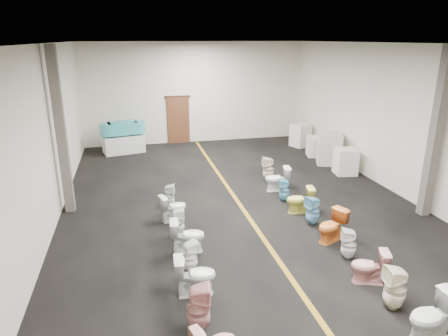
{
  "coord_description": "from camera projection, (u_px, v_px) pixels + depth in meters",
  "views": [
    {
      "loc": [
        -2.93,
        -10.06,
        4.63
      ],
      "look_at": [
        -0.31,
        1.0,
        0.92
      ],
      "focal_mm": 32.0,
      "sensor_mm": 36.0,
      "label": 1
    }
  ],
  "objects": [
    {
      "name": "appliance_crate_b",
      "position": [
        329.0,
        149.0,
        15.27
      ],
      "size": [
        1.12,
        1.12,
        1.19
      ],
      "primitive_type": "cube",
      "rotation": [
        0.0,
        0.0,
        -0.37
      ],
      "color": "beige",
      "rests_on": "floor"
    },
    {
      "name": "toilet_left_6",
      "position": [
        187.0,
        236.0,
        8.97
      ],
      "size": [
        0.81,
        0.52,
        0.78
      ],
      "primitive_type": "imported",
      "rotation": [
        0.0,
        0.0,
        1.47
      ],
      "color": "white",
      "rests_on": "floor"
    },
    {
      "name": "toilet_right_9",
      "position": [
        277.0,
        179.0,
        12.59
      ],
      "size": [
        0.83,
        0.54,
        0.79
      ],
      "primitive_type": "imported",
      "rotation": [
        0.0,
        0.0,
        -1.71
      ],
      "color": "white",
      "rests_on": "floor"
    },
    {
      "name": "toilet_right_5",
      "position": [
        332.0,
        226.0,
        9.44
      ],
      "size": [
        0.87,
        0.71,
        0.78
      ],
      "primitive_type": "imported",
      "rotation": [
        0.0,
        0.0,
        -1.15
      ],
      "color": "orange",
      "rests_on": "floor"
    },
    {
      "name": "toilet_left_4",
      "position": [
        195.0,
        275.0,
        7.47
      ],
      "size": [
        0.8,
        0.49,
        0.79
      ],
      "primitive_type": "imported",
      "rotation": [
        0.0,
        0.0,
        1.51
      ],
      "color": "white",
      "rests_on": "floor"
    },
    {
      "name": "aisle_stripe",
      "position": [
        242.0,
        208.0,
        11.38
      ],
      "size": [
        0.12,
        15.6,
        0.01
      ],
      "primitive_type": "cube",
      "color": "#906415",
      "rests_on": "floor"
    },
    {
      "name": "ceiling",
      "position": [
        245.0,
        43.0,
        9.98
      ],
      "size": [
        16.0,
        16.0,
        0.0
      ],
      "primitive_type": "plane",
      "rotation": [
        3.14,
        0.0,
        0.0
      ],
      "color": "black",
      "rests_on": "ground"
    },
    {
      "name": "door_frame",
      "position": [
        178.0,
        97.0,
        17.9
      ],
      "size": [
        1.15,
        0.08,
        0.1
      ],
      "primitive_type": "cube",
      "color": "#331C11",
      "rests_on": "back_door"
    },
    {
      "name": "back_door",
      "position": [
        178.0,
        120.0,
        18.22
      ],
      "size": [
        1.0,
        0.1,
        2.1
      ],
      "primitive_type": "cube",
      "color": "#562D19",
      "rests_on": "floor"
    },
    {
      "name": "display_table",
      "position": [
        124.0,
        144.0,
        16.86
      ],
      "size": [
        1.78,
        1.17,
        0.73
      ],
      "primitive_type": "cube",
      "rotation": [
        0.0,
        0.0,
        0.23
      ],
      "color": "silver",
      "rests_on": "floor"
    },
    {
      "name": "wall_left",
      "position": [
        44.0,
        142.0,
        9.58
      ],
      "size": [
        0.0,
        16.0,
        16.0
      ],
      "primitive_type": "plane",
      "rotation": [
        1.57,
        0.0,
        1.57
      ],
      "color": "beige",
      "rests_on": "ground"
    },
    {
      "name": "floor",
      "position": [
        242.0,
        208.0,
        11.38
      ],
      "size": [
        16.0,
        16.0,
        0.0
      ],
      "primitive_type": "plane",
      "color": "black",
      "rests_on": "ground"
    },
    {
      "name": "column_left",
      "position": [
        61.0,
        132.0,
        10.56
      ],
      "size": [
        0.25,
        0.25,
        4.5
      ],
      "primitive_type": "cube",
      "color": "#59544C",
      "rests_on": "floor"
    },
    {
      "name": "bathtub",
      "position": [
        122.0,
        128.0,
        16.64
      ],
      "size": [
        1.84,
        0.9,
        0.55
      ],
      "rotation": [
        0.0,
        0.0,
        0.2
      ],
      "color": "teal",
      "rests_on": "display_table"
    },
    {
      "name": "toilet_right_7",
      "position": [
        300.0,
        200.0,
        11.0
      ],
      "size": [
        0.79,
        0.53,
        0.75
      ],
      "primitive_type": "imported",
      "rotation": [
        0.0,
        0.0,
        -1.73
      ],
      "color": "#DFD556",
      "rests_on": "floor"
    },
    {
      "name": "wall_right",
      "position": [
        406.0,
        123.0,
        11.78
      ],
      "size": [
        0.0,
        16.0,
        16.0
      ],
      "primitive_type": "plane",
      "rotation": [
        1.57,
        0.0,
        -1.57
      ],
      "color": "beige",
      "rests_on": "ground"
    },
    {
      "name": "toilet_right_8",
      "position": [
        284.0,
        190.0,
        11.8
      ],
      "size": [
        0.4,
        0.39,
        0.69
      ],
      "primitive_type": "imported",
      "rotation": [
        0.0,
        0.0,
        -1.89
      ],
      "color": "#62B0D3",
      "rests_on": "floor"
    },
    {
      "name": "toilet_left_3",
      "position": [
        199.0,
        308.0,
        6.51
      ],
      "size": [
        0.45,
        0.44,
        0.86
      ],
      "primitive_type": "imported",
      "rotation": [
        0.0,
        0.0,
        1.42
      ],
      "color": "#D59090",
      "rests_on": "floor"
    },
    {
      "name": "wall_back",
      "position": [
        195.0,
        93.0,
        18.08
      ],
      "size": [
        10.0,
        0.0,
        10.0
      ],
      "primitive_type": "plane",
      "rotation": [
        1.57,
        0.0,
        0.0
      ],
      "color": "beige",
      "rests_on": "ground"
    },
    {
      "name": "toilet_right_2",
      "position": [
        395.0,
        288.0,
        7.04
      ],
      "size": [
        0.43,
        0.42,
        0.85
      ],
      "primitive_type": "imported",
      "rotation": [
        0.0,
        0.0,
        -1.68
      ],
      "color": "#F6ECCD",
      "rests_on": "floor"
    },
    {
      "name": "appliance_crate_a",
      "position": [
        346.0,
        162.0,
        14.16
      ],
      "size": [
        0.81,
        0.81,
        0.91
      ],
      "primitive_type": "cube",
      "rotation": [
        0.0,
        0.0,
        -0.15
      ],
      "color": "silver",
      "rests_on": "floor"
    },
    {
      "name": "appliance_crate_c",
      "position": [
        316.0,
        146.0,
        16.34
      ],
      "size": [
        0.87,
        0.87,
        0.8
      ],
      "primitive_type": "cube",
      "rotation": [
        0.0,
        0.0,
        -0.25
      ],
      "color": "white",
      "rests_on": "floor"
    },
    {
      "name": "toilet_right_3",
      "position": [
        369.0,
        267.0,
        7.83
      ],
      "size": [
        0.79,
        0.61,
        0.71
      ],
      "primitive_type": "imported",
      "rotation": [
        0.0,
        0.0,
        -1.91
      ],
      "color": "#D99291",
      "rests_on": "floor"
    },
    {
      "name": "toilet_right_4",
      "position": [
        349.0,
        244.0,
        8.68
      ],
      "size": [
        0.42,
        0.41,
        0.72
      ],
      "primitive_type": "imported",
      "rotation": [
        0.0,
        0.0,
        -1.9
      ],
      "color": "silver",
      "rests_on": "floor"
    },
    {
      "name": "toilet_left_8",
      "position": [
        173.0,
        207.0,
        10.54
      ],
      "size": [
        0.8,
        0.59,
        0.73
      ],
      "primitive_type": "imported",
      "rotation": [
        0.0,
        0.0,
        1.84
      ],
      "color": "silver",
      "rests_on": "floor"
    },
    {
      "name": "toilet_left_5",
      "position": [
        190.0,
        257.0,
        8.21
      ],
      "size": [
        0.4,
        0.39,
        0.69
      ],
      "primitive_type": "imported",
      "rotation": [
        0.0,
        0.0,
        1.87
      ],
      "color": "white",
      "rests_on": "floor"
    },
    {
      "name": "toilet_left_9",
      "position": [
        169.0,
        196.0,
        11.36
      ],
      "size": [
        0.38,
        0.38,
        0.69
      ],
      "primitive_type": "imported",
      "rotation": [
        0.0,
        0.0,
        1.32
      ],
      "color": "silver",
      "rests_on": "floor"
    },
    {
      "name": "toilet_right_6",
      "position": [
        313.0,
        211.0,
        10.28
      ],
      "size": [
        0.44,
        0.43,
        0.78
      ],
      "primitive_type": "imported",
      "rotation": [
        0.0,
        0.0,
        -1.32
      ],
      "color": "#73B1D2",
      "rests_on": "floor"
    },
    {
      "name": "toilet_right_10",
      "position": [
        268.0,
        169.0,
        13.48
      ],
      "size": [
        0.39,
        0.38,
        0.83
      ],
      "primitive_type": "imported",
      "rotation": [
        0.0,
        0.0,
        -1.59
      ],
      "color": "beige",
      "rests_on": "floor"
    },
    {
      "name": "appliance_crate_d",
      "position": [
        300.0,
        135.0,
        17.78
      ],
      "size": [
        0.91,
        0.91,
        1.01
      ],
      "primitive_type": "cube",
      "rotation": [
        0.0,
        0.0,
        0.36
      ],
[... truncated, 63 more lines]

